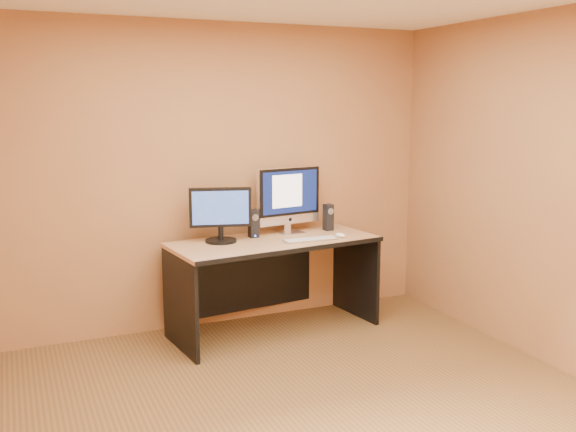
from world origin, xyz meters
The scene contains 11 objects.
floor centered at (0.00, 0.00, 0.00)m, with size 4.00×4.00×0.00m, color brown.
walls centered at (0.00, 0.00, 1.30)m, with size 4.00×4.00×2.60m, color olive, non-canonical shape.
desk centered at (0.38, 1.58, 0.40)m, with size 1.72×0.75×0.80m, color tan, non-canonical shape.
imac centered at (0.62, 1.78, 1.09)m, with size 0.61×0.23×0.59m, color silver, non-canonical shape.
second_monitor centered at (-0.05, 1.69, 1.02)m, with size 0.52×0.26×0.45m, color black, non-canonical shape.
speaker_left centered at (0.27, 1.75, 0.92)m, with size 0.07×0.08×0.24m, color black, non-canonical shape.
speaker_right centered at (0.99, 1.76, 0.92)m, with size 0.07×0.08×0.24m, color black, non-canonical shape.
keyboard centered at (0.65, 1.44, 0.81)m, with size 0.46×0.12×0.02m, color #B2B2B6.
mouse centered at (0.94, 1.45, 0.82)m, with size 0.06×0.11×0.04m, color white.
cable_a centered at (0.69, 1.88, 0.80)m, with size 0.01×0.01×0.24m, color black.
cable_b centered at (0.64, 1.86, 0.80)m, with size 0.01×0.01×0.19m, color black.
Camera 1 is at (-1.62, -3.27, 1.95)m, focal length 40.00 mm.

